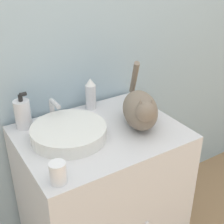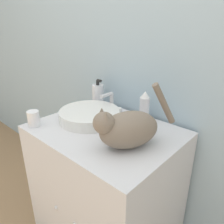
{
  "view_description": "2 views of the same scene",
  "coord_description": "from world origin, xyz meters",
  "px_view_note": "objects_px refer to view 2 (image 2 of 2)",
  "views": [
    {
      "loc": [
        -0.6,
        -0.78,
        1.55
      ],
      "look_at": [
        0.03,
        0.24,
        0.92
      ],
      "focal_mm": 50.0,
      "sensor_mm": 36.0,
      "label": 1
    },
    {
      "loc": [
        0.7,
        -0.43,
        1.32
      ],
      "look_at": [
        0.06,
        0.27,
        0.92
      ],
      "focal_mm": 35.0,
      "sensor_mm": 36.0,
      "label": 2
    }
  ],
  "objects_px": {
    "soap_bottle": "(98,95)",
    "cup": "(34,119)",
    "spray_bottle": "(144,106)",
    "cat": "(127,128)"
  },
  "relations": [
    {
      "from": "cup",
      "to": "spray_bottle",
      "type": "bearing_deg",
      "value": 50.08
    },
    {
      "from": "cat",
      "to": "soap_bottle",
      "type": "bearing_deg",
      "value": -95.35
    },
    {
      "from": "soap_bottle",
      "to": "cup",
      "type": "xyz_separation_m",
      "value": [
        -0.02,
        -0.45,
        -0.03
      ]
    },
    {
      "from": "spray_bottle",
      "to": "cup",
      "type": "bearing_deg",
      "value": -129.92
    },
    {
      "from": "spray_bottle",
      "to": "soap_bottle",
      "type": "bearing_deg",
      "value": -179.04
    },
    {
      "from": "cat",
      "to": "spray_bottle",
      "type": "relative_size",
      "value": 2.28
    },
    {
      "from": "cat",
      "to": "spray_bottle",
      "type": "height_order",
      "value": "cat"
    },
    {
      "from": "cat",
      "to": "soap_bottle",
      "type": "height_order",
      "value": "cat"
    },
    {
      "from": "soap_bottle",
      "to": "spray_bottle",
      "type": "bearing_deg",
      "value": 0.96
    },
    {
      "from": "soap_bottle",
      "to": "spray_bottle",
      "type": "distance_m",
      "value": 0.36
    }
  ]
}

